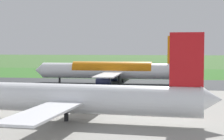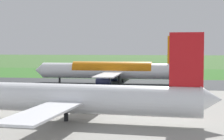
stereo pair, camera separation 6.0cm
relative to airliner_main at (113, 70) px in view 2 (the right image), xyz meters
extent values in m
plane|color=#3D662D|center=(0.19, -0.01, -4.35)|extent=(800.00, 800.00, 0.00)
cube|color=#2D3033|center=(0.19, -0.01, -4.32)|extent=(600.00, 33.26, 0.06)
cube|color=gray|center=(0.19, 68.78, -4.33)|extent=(440.00, 110.00, 0.05)
cube|color=#346B27|center=(0.19, -42.43, -4.33)|extent=(600.00, 80.00, 0.04)
cylinder|color=white|center=(0.38, -0.01, -0.15)|extent=(48.10, 6.27, 5.20)
cone|color=white|center=(25.87, -0.58, -0.15)|extent=(3.11, 5.01, 4.94)
cone|color=white|center=(-24.81, 0.56, 0.45)|extent=(3.60, 4.50, 4.42)
cube|color=orange|center=(-20.74, 0.46, 6.95)|extent=(5.61, 0.63, 9.00)
cube|color=white|center=(-20.61, 5.96, 0.65)|extent=(4.20, 9.09, 0.36)
cube|color=white|center=(-20.86, -5.03, 0.65)|extent=(4.20, 9.09, 0.36)
cube|color=white|center=(-0.37, 11.01, -0.55)|extent=(6.49, 22.13, 0.35)
cube|color=white|center=(-0.87, -10.98, -0.55)|extent=(6.49, 22.13, 0.35)
cylinder|color=#23284C|center=(2.05, 7.46, -3.03)|extent=(4.56, 2.90, 2.80)
cylinder|color=#23284C|center=(1.71, -7.54, -3.03)|extent=(4.56, 2.90, 2.80)
cylinder|color=black|center=(18.61, -0.42, -2.64)|extent=(0.70, 0.70, 3.42)
cylinder|color=black|center=(-2.53, 4.06, -2.64)|extent=(0.70, 0.70, 3.42)
cylinder|color=black|center=(-2.71, -3.94, -2.64)|extent=(0.70, 0.70, 3.42)
cylinder|color=orange|center=(0.38, -0.01, 0.37)|extent=(26.51, 5.82, 5.23)
cylinder|color=white|center=(-1.27, 64.18, -0.47)|extent=(44.59, 8.67, 4.80)
cone|color=white|center=(-24.46, 66.22, 0.08)|extent=(3.58, 4.35, 4.08)
cube|color=red|center=(-20.70, 65.89, 6.09)|extent=(5.19, 0.91, 8.31)
cube|color=white|center=(-1.30, 74.39, -0.84)|extent=(7.30, 20.73, 0.32)
cube|color=white|center=(-3.08, 54.14, -0.84)|extent=(7.30, 20.73, 0.32)
cylinder|color=black|center=(-1.27, 64.18, -3.61)|extent=(0.74, 0.74, 1.48)
cylinder|color=slate|center=(13.33, -44.81, -3.20)|extent=(0.10, 0.10, 2.30)
cube|color=red|center=(13.33, -44.83, -1.76)|extent=(0.60, 0.04, 0.60)
cone|color=orange|center=(18.67, -41.53, -4.08)|extent=(0.40, 0.40, 0.55)
camera|label=1|loc=(-17.69, 124.33, 8.15)|focal=60.46mm
camera|label=2|loc=(-17.75, 124.32, 8.15)|focal=60.46mm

